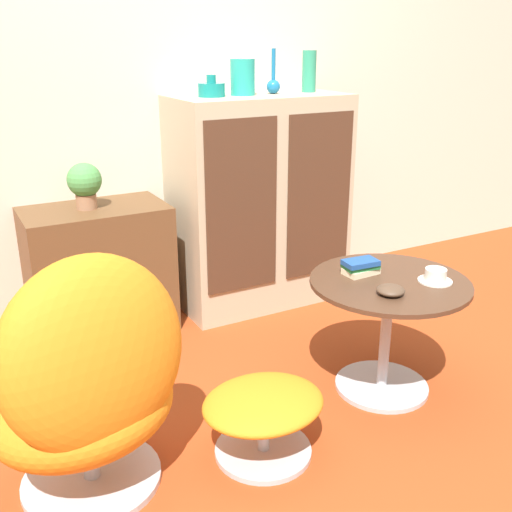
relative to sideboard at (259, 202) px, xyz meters
The scene contains 15 objects.
ground_plane 1.50m from the sideboard, 109.94° to the right, with size 12.00×12.00×0.00m, color #9E3D19.
wall_back 0.91m from the sideboard, 150.45° to the left, with size 6.40×0.06×2.60m.
sideboard is the anchor object (origin of this frame).
tv_console 0.92m from the sideboard, behind, with size 0.68×0.41×0.64m.
egg_chair 1.65m from the sideboard, 137.45° to the right, with size 0.72×0.68×0.84m.
ottoman 1.43m from the sideboard, 118.41° to the right, with size 0.44×0.37×0.25m.
coffee_table 1.10m from the sideboard, 90.24° to the right, with size 0.64×0.64×0.49m.
vase_leftmost 0.66m from the sideboard, behind, with size 0.13×0.13×0.10m.
vase_inner_left 0.66m from the sideboard, behind, with size 0.12×0.12×0.17m.
vase_inner_right 0.62m from the sideboard, ahead, with size 0.07×0.07×0.22m.
vase_rightmost 0.73m from the sideboard, ahead, with size 0.07×0.07×0.21m.
potted_plant 0.93m from the sideboard, behind, with size 0.16×0.16×0.22m.
teacup 1.18m from the sideboard, 83.08° to the right, with size 0.13×0.13×0.05m.
book_stack 0.97m from the sideboard, 93.90° to the right, with size 0.15×0.11×0.06m.
bowl 1.19m from the sideboard, 94.68° to the right, with size 0.11×0.11×0.04m.
Camera 1 is at (-1.06, -1.45, 1.40)m, focal length 42.00 mm.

